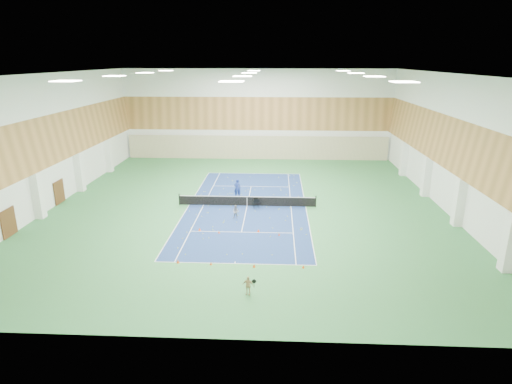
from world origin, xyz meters
The scene contains 22 objects.
ground centered at (0.00, 0.00, 0.00)m, with size 40.00×40.00×0.00m, color #31743D.
room_shell centered at (0.00, 0.00, 6.00)m, with size 36.00×40.00×12.00m, color white, non-canonical shape.
wood_cladding centered at (0.00, 0.00, 8.00)m, with size 36.00×40.00×8.00m, color #AE7840, non-canonical shape.
ceiling_light_grid centered at (0.00, 0.00, 11.92)m, with size 21.40×25.40×0.06m, color white, non-canonical shape.
court_surface centered at (0.00, 0.00, 0.01)m, with size 10.97×23.77×0.01m, color navy.
tennis_balls_scatter centered at (0.00, 0.00, 0.05)m, with size 10.57×22.77×0.07m, color #CAD624, non-canonical shape.
tennis_net centered at (0.00, 0.00, 0.55)m, with size 12.80×0.10×1.10m, color black, non-canonical shape.
back_curtain centered at (0.00, 19.75, 1.60)m, with size 35.40×0.16×3.20m, color #C6B793.
door_left_a centered at (-17.92, -8.00, 1.10)m, with size 0.08×1.80×2.20m, color #593319.
door_left_b centered at (-17.92, 0.00, 1.10)m, with size 0.08×1.80×2.20m, color #593319.
coach centered at (-1.14, 2.57, 0.95)m, with size 0.69×0.45×1.90m, color navy.
child_court centered at (-0.73, -3.30, 0.59)m, with size 0.57×0.44×1.17m, color gray.
child_apron centered at (1.15, -15.74, 0.58)m, with size 0.68×0.28×1.16m, color tan.
ball_cart centered at (0.88, -0.60, 0.47)m, with size 0.55×0.55×0.95m, color black, non-canonical shape.
cone_svc_a centered at (-3.39, -6.24, 0.13)m, with size 0.23×0.23×0.25m, color #FF430D.
cone_svc_b centered at (-1.77, -6.68, 0.10)m, with size 0.18×0.18×0.20m, color #F9430D.
cone_svc_c centered at (1.34, -6.27, 0.12)m, with size 0.22×0.22×0.24m, color #F8400D.
cone_svc_d centered at (2.99, -6.91, 0.09)m, with size 0.17×0.17×0.19m, color #EE3E0C.
cone_base_a centered at (-3.86, -11.94, 0.12)m, with size 0.22×0.22×0.24m, color #D8490B.
cone_base_b centered at (-1.59, -12.11, 0.10)m, with size 0.18×0.18×0.20m, color #FF5E0D.
cone_base_c centered at (1.32, -12.31, 0.12)m, with size 0.21×0.21×0.23m, color #F04F0C.
cone_base_d centered at (4.57, -12.27, 0.10)m, with size 0.18×0.18×0.20m, color #FF550D.
Camera 1 is at (2.71, -37.82, 13.18)m, focal length 30.00 mm.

